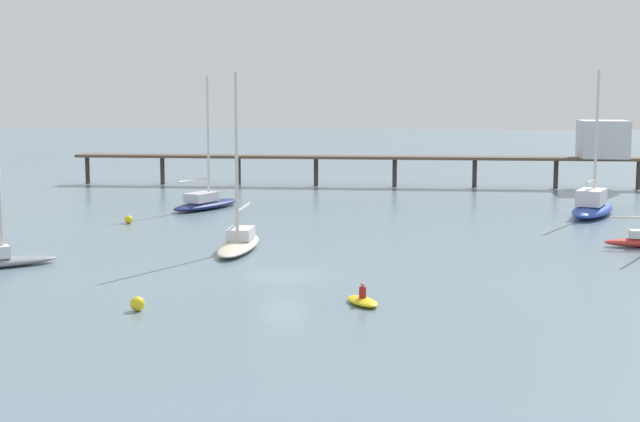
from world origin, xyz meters
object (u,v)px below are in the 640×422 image
at_px(pier, 513,146).
at_px(sailboat_cream, 239,240).
at_px(sailboat_blue, 592,206).
at_px(mooring_buoy_near, 129,220).
at_px(sailboat_navy, 205,201).
at_px(dinghy_yellow, 363,300).
at_px(mooring_buoy_mid, 137,304).

relative_size(pier, sailboat_cream, 5.33).
bearing_deg(sailboat_blue, mooring_buoy_near, -166.54).
xyz_separation_m(sailboat_navy, dinghy_yellow, (16.99, -35.90, -0.48)).
xyz_separation_m(mooring_buoy_mid, mooring_buoy_near, (-10.03, 28.77, -0.03)).
height_order(sailboat_blue, mooring_buoy_near, sailboat_blue).
distance_m(sailboat_navy, mooring_buoy_near, 10.56).
distance_m(pier, sailboat_navy, 36.64).
height_order(sailboat_cream, sailboat_navy, sailboat_navy).
xyz_separation_m(sailboat_cream, mooring_buoy_mid, (-1.37, -17.80, -0.32)).
relative_size(pier, mooring_buoy_mid, 89.10).
height_order(sailboat_blue, mooring_buoy_mid, sailboat_blue).
bearing_deg(sailboat_blue, dinghy_yellow, -115.88).
xyz_separation_m(sailboat_blue, dinghy_yellow, (-17.07, -35.20, -0.70)).
distance_m(sailboat_blue, mooring_buoy_mid, 47.06).
bearing_deg(pier, sailboat_blue, -77.80).
distance_m(sailboat_navy, dinghy_yellow, 39.72).
xyz_separation_m(pier, mooring_buoy_mid, (-23.09, -60.37, -4.20)).
bearing_deg(sailboat_cream, pier, 62.97).
xyz_separation_m(sailboat_blue, mooring_buoy_near, (-37.98, -9.09, -0.58)).
bearing_deg(mooring_buoy_mid, mooring_buoy_near, 109.22).
bearing_deg(mooring_buoy_near, mooring_buoy_mid, -70.78).
relative_size(sailboat_blue, dinghy_yellow, 4.39).
distance_m(sailboat_cream, sailboat_blue, 33.31).
xyz_separation_m(sailboat_cream, sailboat_navy, (-7.48, 20.77, 0.02)).
relative_size(sailboat_navy, dinghy_yellow, 4.23).
bearing_deg(dinghy_yellow, pier, 78.05).
height_order(sailboat_navy, sailboat_blue, sailboat_blue).
distance_m(sailboat_blue, dinghy_yellow, 39.13).
relative_size(pier, sailboat_navy, 5.33).
bearing_deg(sailboat_blue, sailboat_navy, 178.81).
bearing_deg(mooring_buoy_near, sailboat_cream, -43.91).
height_order(sailboat_cream, mooring_buoy_near, sailboat_cream).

